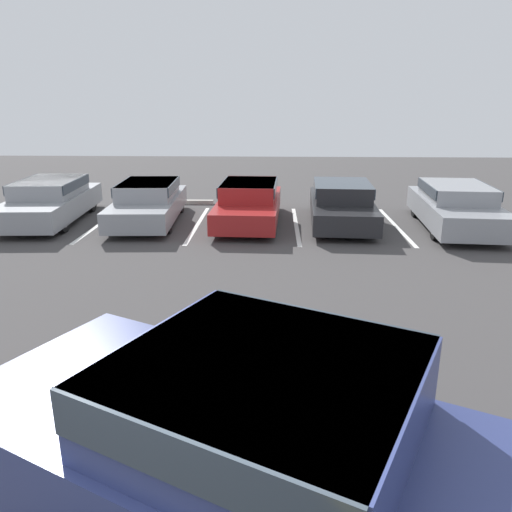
% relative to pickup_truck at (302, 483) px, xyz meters
% --- Properties ---
extents(stall_stripe_a, '(0.12, 4.59, 0.01)m').
position_rel_pickup_truck_xyz_m(stall_stripe_a, '(-8.28, 11.37, -0.91)').
color(stall_stripe_a, white).
rests_on(stall_stripe_a, ground_plane).
extents(stall_stripe_b, '(0.12, 4.59, 0.01)m').
position_rel_pickup_truck_xyz_m(stall_stripe_b, '(-5.37, 11.37, -0.91)').
color(stall_stripe_b, white).
rests_on(stall_stripe_b, ground_plane).
extents(stall_stripe_c, '(0.12, 4.59, 0.01)m').
position_rel_pickup_truck_xyz_m(stall_stripe_c, '(-2.47, 11.37, -0.91)').
color(stall_stripe_c, white).
rests_on(stall_stripe_c, ground_plane).
extents(stall_stripe_d, '(0.12, 4.59, 0.01)m').
position_rel_pickup_truck_xyz_m(stall_stripe_d, '(0.44, 11.37, -0.91)').
color(stall_stripe_d, white).
rests_on(stall_stripe_d, ground_plane).
extents(stall_stripe_e, '(0.12, 4.59, 0.01)m').
position_rel_pickup_truck_xyz_m(stall_stripe_e, '(3.35, 11.37, -0.91)').
color(stall_stripe_e, white).
rests_on(stall_stripe_e, ground_plane).
extents(stall_stripe_f, '(0.12, 4.59, 0.01)m').
position_rel_pickup_truck_xyz_m(stall_stripe_f, '(6.26, 11.37, -0.91)').
color(stall_stripe_f, white).
rests_on(stall_stripe_f, ground_plane).
extents(pickup_truck, '(5.99, 4.36, 1.82)m').
position_rel_pickup_truck_xyz_m(pickup_truck, '(0.00, 0.00, 0.00)').
color(pickup_truck, navy).
rests_on(pickup_truck, ground_plane).
extents(parked_sedan_a, '(2.08, 4.83, 1.25)m').
position_rel_pickup_truck_xyz_m(parked_sedan_a, '(-6.92, 11.61, -0.24)').
color(parked_sedan_a, gray).
rests_on(parked_sedan_a, ground_plane).
extents(parked_sedan_b, '(1.94, 4.61, 1.20)m').
position_rel_pickup_truck_xyz_m(parked_sedan_b, '(-3.96, 11.62, -0.26)').
color(parked_sedan_b, gray).
rests_on(parked_sedan_b, ground_plane).
extents(parked_sedan_c, '(1.91, 4.60, 1.22)m').
position_rel_pickup_truck_xyz_m(parked_sedan_c, '(-0.96, 11.62, -0.26)').
color(parked_sedan_c, maroon).
rests_on(parked_sedan_c, ground_plane).
extents(parked_sedan_d, '(1.98, 4.48, 1.22)m').
position_rel_pickup_truck_xyz_m(parked_sedan_d, '(1.76, 11.57, -0.26)').
color(parked_sedan_d, '#232326').
rests_on(parked_sedan_d, ground_plane).
extents(parked_sedan_e, '(2.19, 4.83, 1.25)m').
position_rel_pickup_truck_xyz_m(parked_sedan_e, '(4.94, 11.22, -0.24)').
color(parked_sedan_e, gray).
rests_on(parked_sedan_e, ground_plane).
extents(wheel_stop_curb, '(1.84, 0.20, 0.14)m').
position_rel_pickup_truck_xyz_m(wheel_stop_curb, '(-3.28, 14.35, -0.84)').
color(wheel_stop_curb, '#B7B2A8').
rests_on(wheel_stop_curb, ground_plane).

